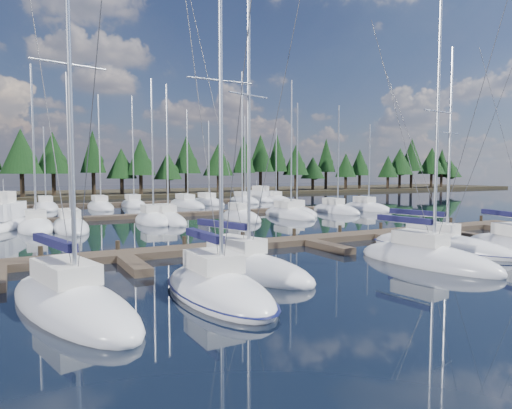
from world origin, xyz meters
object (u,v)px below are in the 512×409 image
front_sailboat_4 (439,246)px  motor_yacht_right (259,198)px  front_sailboat_2 (242,267)px  front_sailboat_1 (217,289)px  main_dock (308,242)px  front_sailboat_3 (426,259)px  front_sailboat_0 (71,303)px  motor_yacht_left (0,222)px

front_sailboat_4 → motor_yacht_right: front_sailboat_4 is taller
front_sailboat_2 → front_sailboat_1: bearing=-129.9°
main_dock → motor_yacht_right: bearing=65.7°
front_sailboat_2 → front_sailboat_3: bearing=-15.4°
front_sailboat_0 → motor_yacht_left: (-2.75, 27.88, 0.26)m
front_sailboat_2 → front_sailboat_4: bearing=0.1°
motor_yacht_left → main_dock: bearing=-47.2°
main_dock → front_sailboat_3: bearing=-78.2°
front_sailboat_3 → front_sailboat_0: bearing=179.5°
front_sailboat_1 → motor_yacht_left: bearing=105.6°
front_sailboat_0 → motor_yacht_right: (33.82, 48.69, 0.17)m
front_sailboat_1 → front_sailboat_2: front_sailboat_2 is taller
main_dock → motor_yacht_right: (18.28, 40.53, 0.26)m
main_dock → front_sailboat_3: 8.50m
front_sailboat_0 → motor_yacht_left: front_sailboat_0 is taller
front_sailboat_3 → main_dock: bearing=101.8°
main_dock → front_sailboat_1: size_ratio=2.96×
motor_yacht_right → front_sailboat_1: bearing=-120.1°
motor_yacht_left → front_sailboat_1: bearing=-74.4°
front_sailboat_1 → front_sailboat_3: (12.05, 0.56, 0.01)m
front_sailboat_3 → motor_yacht_left: size_ratio=1.32×
front_sailboat_1 → main_dock: bearing=40.7°
front_sailboat_0 → motor_yacht_right: front_sailboat_0 is taller
front_sailboat_2 → front_sailboat_3: front_sailboat_2 is taller
front_sailboat_4 → motor_yacht_left: size_ratio=1.20×
front_sailboat_1 → front_sailboat_3: bearing=2.6°
front_sailboat_2 → front_sailboat_3: (9.42, -2.59, -0.00)m
front_sailboat_0 → front_sailboat_1: size_ratio=1.02×
front_sailboat_2 → front_sailboat_4: (13.49, 0.02, -0.02)m
main_dock → front_sailboat_4: (5.80, -5.71, 0.08)m
main_dock → front_sailboat_0: front_sailboat_0 is taller
front_sailboat_0 → front_sailboat_3: bearing=-0.5°
main_dock → motor_yacht_right: motor_yacht_right is taller
main_dock → motor_yacht_left: 26.90m
front_sailboat_2 → front_sailboat_4: front_sailboat_2 is taller
main_dock → front_sailboat_0: bearing=-152.3°
front_sailboat_0 → front_sailboat_2: size_ratio=1.00×
front_sailboat_1 → front_sailboat_4: size_ratio=1.15×
main_dock → front_sailboat_0: 17.55m
front_sailboat_3 → motor_yacht_right: bearing=71.3°
front_sailboat_0 → motor_yacht_right: bearing=55.2°
front_sailboat_4 → front_sailboat_0: bearing=-173.4°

